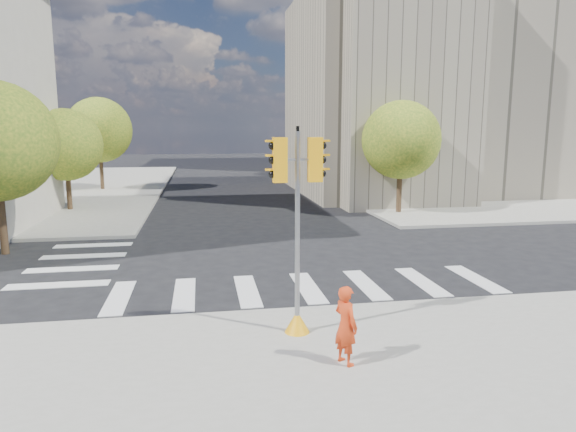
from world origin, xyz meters
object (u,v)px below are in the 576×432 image
(traffic_signal, at_px, (297,248))
(lamp_near, at_px, (384,130))
(photographer, at_px, (346,325))
(lamp_far, at_px, (328,129))

(traffic_signal, bearing_deg, lamp_near, 65.66)
(lamp_near, bearing_deg, photographer, -111.68)
(lamp_near, xyz_separation_m, photographer, (-8.46, -21.29, -3.65))
(lamp_far, bearing_deg, lamp_near, -90.00)
(lamp_far, xyz_separation_m, traffic_signal, (-9.10, -33.60, -2.49))
(lamp_near, bearing_deg, lamp_far, 90.00)
(lamp_far, distance_m, photographer, 36.47)
(lamp_near, height_order, lamp_far, same)
(lamp_far, relative_size, photographer, 5.17)
(lamp_near, height_order, photographer, lamp_near)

